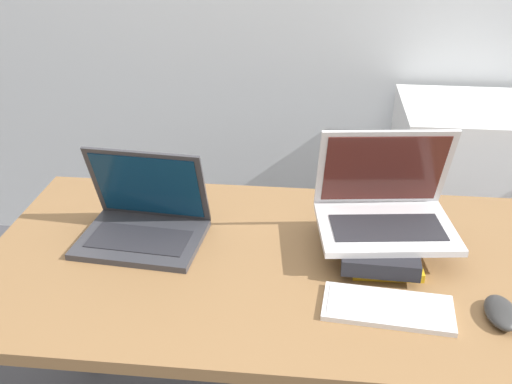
# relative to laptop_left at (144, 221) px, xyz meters

# --- Properties ---
(desk) EXTENTS (1.54, 0.76, 0.72)m
(desk) POSITION_rel_laptop_left_xyz_m (0.40, -0.07, -0.12)
(desk) COLOR brown
(desk) RESTS_ON ground_plane
(laptop_left) EXTENTS (0.32, 0.26, 0.23)m
(laptop_left) POSITION_rel_laptop_left_xyz_m (0.00, 0.00, 0.00)
(laptop_left) COLOR #333338
(laptop_left) RESTS_ON desk
(book_stack) EXTENTS (0.19, 0.26, 0.06)m
(book_stack) POSITION_rel_laptop_left_xyz_m (0.59, -0.03, -0.02)
(book_stack) COLOR gold
(book_stack) RESTS_ON desk
(laptop_on_books) EXTENTS (0.35, 0.28, 0.24)m
(laptop_on_books) POSITION_rel_laptop_left_xyz_m (0.60, 0.02, 0.06)
(laptop_on_books) COLOR silver
(laptop_on_books) RESTS_ON book_stack
(wireless_keyboard) EXTENTS (0.28, 0.15, 0.01)m
(wireless_keyboard) POSITION_rel_laptop_left_xyz_m (0.59, -0.23, -0.04)
(wireless_keyboard) COLOR silver
(wireless_keyboard) RESTS_ON desk
(mouse) EXTENTS (0.07, 0.11, 0.03)m
(mouse) POSITION_rel_laptop_left_xyz_m (0.82, -0.24, -0.03)
(mouse) COLOR #2D2D2D
(mouse) RESTS_ON desk
(mini_fridge) EXTENTS (0.57, 0.49, 0.80)m
(mini_fridge) POSITION_rel_laptop_left_xyz_m (1.02, 0.89, -0.37)
(mini_fridge) COLOR white
(mini_fridge) RESTS_ON ground_plane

